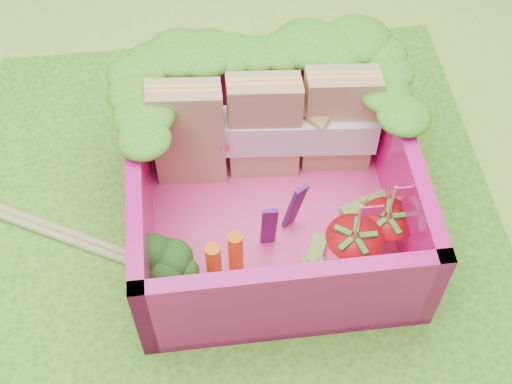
{
  "coord_description": "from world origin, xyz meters",
  "views": [
    {
      "loc": [
        -0.16,
        -2.0,
        3.01
      ],
      "look_at": [
        0.07,
        -0.04,
        0.28
      ],
      "focal_mm": 50.0,
      "sensor_mm": 36.0,
      "label": 1
    }
  ],
  "objects": [
    {
      "name": "lettuce_ruffle",
      "position": [
        0.15,
        0.44,
        0.64
      ],
      "size": [
        1.43,
        0.77,
        0.11
      ],
      "color": "#1F8618",
      "rests_on": "bento_box"
    },
    {
      "name": "strawberry_right",
      "position": [
        0.65,
        -0.28,
        0.21
      ],
      "size": [
        0.24,
        0.24,
        0.48
      ],
      "color": "red",
      "rests_on": "bento_floor"
    },
    {
      "name": "snap_peas",
      "position": [
        0.48,
        -0.21,
        0.11
      ],
      "size": [
        0.61,
        0.56,
        0.05
      ],
      "color": "#65AE36",
      "rests_on": "bento_floor"
    },
    {
      "name": "chopsticks",
      "position": [
        -0.9,
        -0.0,
        0.05
      ],
      "size": [
        2.05,
        1.12,
        0.04
      ],
      "color": "tan",
      "rests_on": "placemat"
    },
    {
      "name": "bento_box",
      "position": [
        0.15,
        -0.04,
        0.31
      ],
      "size": [
        1.3,
        1.3,
        0.55
      ],
      "color": "#D5117A",
      "rests_on": "placemat"
    },
    {
      "name": "sandwich_stack",
      "position": [
        0.15,
        0.27,
        0.38
      ],
      "size": [
        1.12,
        0.27,
        0.61
      ],
      "color": "tan",
      "rests_on": "bento_floor"
    },
    {
      "name": "bento_floor",
      "position": [
        0.15,
        -0.04,
        0.06
      ],
      "size": [
        1.3,
        1.3,
        0.05
      ],
      "primitive_type": "cube",
      "color": "#F33E90",
      "rests_on": "placemat"
    },
    {
      "name": "purple_wedges",
      "position": [
        0.18,
        -0.18,
        0.27
      ],
      "size": [
        0.2,
        0.13,
        0.38
      ],
      "color": "#3A1752",
      "rests_on": "bento_floor"
    },
    {
      "name": "strawberry_left",
      "position": [
        0.48,
        -0.38,
        0.22
      ],
      "size": [
        0.26,
        0.26,
        0.5
      ],
      "color": "red",
      "rests_on": "bento_floor"
    },
    {
      "name": "ground",
      "position": [
        0.0,
        0.0,
        0.0
      ],
      "size": [
        14.0,
        14.0,
        0.0
      ],
      "primitive_type": "plane",
      "color": "#A3D43B",
      "rests_on": "ground"
    },
    {
      "name": "carrot_sticks",
      "position": [
        -0.11,
        -0.35,
        0.22
      ],
      "size": [
        0.17,
        0.13,
        0.28
      ],
      "color": "orange",
      "rests_on": "bento_floor"
    },
    {
      "name": "placemat",
      "position": [
        0.0,
        0.0,
        0.01
      ],
      "size": [
        2.6,
        2.6,
        0.03
      ],
      "primitive_type": "cube",
      "color": "#489421",
      "rests_on": "ground"
    },
    {
      "name": "broccoli",
      "position": [
        -0.35,
        -0.37,
        0.26
      ],
      "size": [
        0.34,
        0.34,
        0.26
      ],
      "color": "#66AB52",
      "rests_on": "bento_floor"
    }
  ]
}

